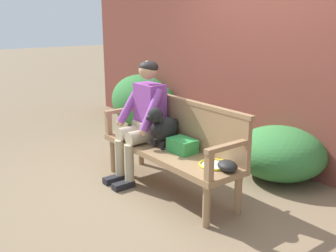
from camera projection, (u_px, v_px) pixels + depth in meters
The scene contains 14 objects.
ground_plane at pixel (168, 190), 4.20m from camera, with size 40.00×40.00×0.00m, color #7A664C.
brick_garden_fence at pixel (273, 55), 4.78m from camera, with size 8.00×0.30×2.64m, color brown.
hedge_bush_mid_right at pixel (141, 101), 6.52m from camera, with size 1.19×0.88×0.86m, color #337538.
hedge_bush_mid_left at pixel (280, 153), 4.46m from camera, with size 1.03×1.01×0.59m, color #337538.
hedge_bush_far_right at pixel (157, 107), 6.32m from camera, with size 0.83×0.58×0.76m, color #337538.
garden_bench at pixel (168, 155), 4.10m from camera, with size 1.77×0.52×0.45m.
bench_backrest at pixel (185, 122), 4.14m from camera, with size 1.81×0.06×0.50m.
bench_armrest_left_end at pixel (118, 116), 4.62m from camera, with size 0.06×0.52×0.28m.
bench_armrest_right_end at pixel (221, 155), 3.32m from camera, with size 0.06×0.52×0.28m.
person_seated at pixel (144, 116), 4.32m from camera, with size 0.56×0.66×1.32m.
dog_on_bench at pixel (163, 127), 4.09m from camera, with size 0.24×0.44×0.44m.
tennis_racket at pixel (216, 164), 3.66m from camera, with size 0.33×0.58×0.03m.
baseball_glove at pixel (227, 166), 3.51m from camera, with size 0.22×0.17×0.09m, color black.
sports_bag at pixel (182, 146), 3.98m from camera, with size 0.28×0.20×0.14m, color #2D8E42.
Camera 1 is at (3.07, -2.35, 1.78)m, focal length 42.26 mm.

